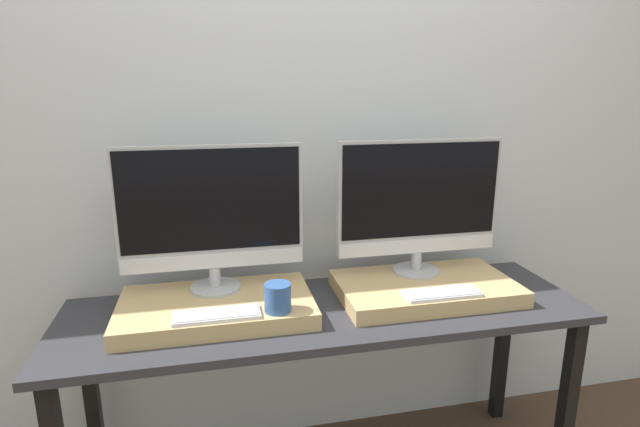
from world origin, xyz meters
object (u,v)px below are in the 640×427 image
object	(u,v)px
mug	(278,297)
keyboard_right	(442,293)
monitor_right	(419,202)
monitor_left	(211,213)
keyboard_left	(217,315)

from	to	relation	value
mug	keyboard_right	xyz separation A→B (m)	(0.59, 0.00, -0.04)
monitor_right	keyboard_right	xyz separation A→B (m)	(-0.00, -0.23, -0.28)
mug	monitor_right	bearing A→B (deg)	21.38
monitor_left	keyboard_left	bearing A→B (deg)	-90.00
keyboard_left	monitor_right	size ratio (longest dim) A/B	0.43
monitor_left	keyboard_right	size ratio (longest dim) A/B	2.33
keyboard_right	monitor_right	bearing A→B (deg)	90.00
keyboard_left	keyboard_right	size ratio (longest dim) A/B	1.00
monitor_left	mug	xyz separation A→B (m)	(0.20, -0.23, -0.24)
keyboard_left	keyboard_right	xyz separation A→B (m)	(0.79, 0.00, 0.00)
mug	keyboard_right	bearing A→B (deg)	0.00
monitor_left	monitor_right	distance (m)	0.79
monitor_left	monitor_right	bearing A→B (deg)	0.00
mug	monitor_right	xyz separation A→B (m)	(0.59, 0.23, 0.24)
mug	keyboard_left	bearing A→B (deg)	180.00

